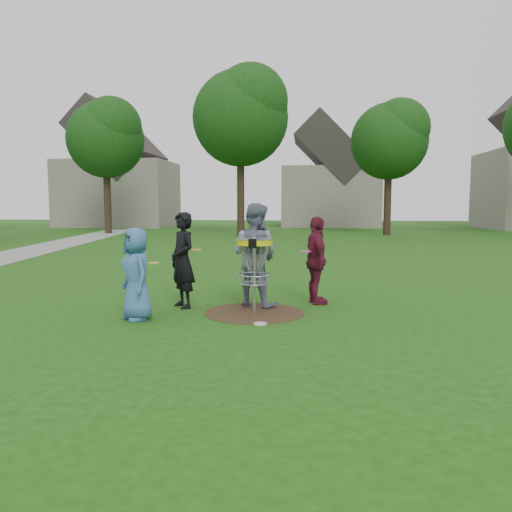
# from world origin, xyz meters

# --- Properties ---
(ground) EXTENTS (100.00, 100.00, 0.00)m
(ground) POSITION_xyz_m (0.00, 0.00, 0.00)
(ground) COLOR #19470F
(ground) RESTS_ON ground
(dirt_patch) EXTENTS (1.80, 1.80, 0.01)m
(dirt_patch) POSITION_xyz_m (0.00, 0.00, 0.00)
(dirt_patch) COLOR #47331E
(dirt_patch) RESTS_ON ground
(player_blue) EXTENTS (0.87, 0.91, 1.56)m
(player_blue) POSITION_xyz_m (-1.93, -0.70, 0.78)
(player_blue) COLOR #38669B
(player_blue) RESTS_ON ground
(player_black) EXTENTS (0.75, 0.78, 1.80)m
(player_black) POSITION_xyz_m (-1.39, 0.36, 0.90)
(player_black) COLOR black
(player_black) RESTS_ON ground
(player_grey) EXTENTS (1.18, 1.07, 1.97)m
(player_grey) POSITION_xyz_m (-0.06, 0.66, 0.98)
(player_grey) COLOR slate
(player_grey) RESTS_ON ground
(player_maroon) EXTENTS (0.67, 1.08, 1.71)m
(player_maroon) POSITION_xyz_m (1.12, 0.95, 0.86)
(player_maroon) COLOR maroon
(player_maroon) RESTS_ON ground
(disc_on_grass) EXTENTS (0.22, 0.22, 0.02)m
(disc_on_grass) POSITION_xyz_m (0.18, -0.84, 0.01)
(disc_on_grass) COLOR silver
(disc_on_grass) RESTS_ON ground
(disc_golf_basket) EXTENTS (0.66, 0.67, 1.38)m
(disc_golf_basket) POSITION_xyz_m (0.00, -0.00, 1.02)
(disc_golf_basket) COLOR #9EA0A5
(disc_golf_basket) RESTS_ON ground
(held_discs) EXTENTS (2.79, 1.59, 0.27)m
(held_discs) POSITION_xyz_m (-0.48, 0.21, 1.08)
(held_discs) COLOR #C7CB16
(held_discs) RESTS_ON ground
(tree_row) EXTENTS (51.20, 17.42, 9.90)m
(tree_row) POSITION_xyz_m (0.44, 20.67, 6.21)
(tree_row) COLOR #38281C
(tree_row) RESTS_ON ground
(house_row) EXTENTS (44.50, 10.65, 11.62)m
(house_row) POSITION_xyz_m (4.78, 33.07, 4.14)
(house_row) COLOR gray
(house_row) RESTS_ON ground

